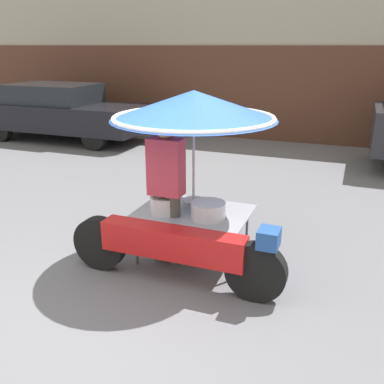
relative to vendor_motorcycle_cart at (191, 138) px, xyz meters
name	(u,v)px	position (x,y,z in m)	size (l,w,h in m)	color
ground_plane	(113,307)	(-0.36, -1.16, -1.47)	(36.00, 36.00, 0.00)	slate
shopfront_building	(286,62)	(-0.36, 8.06, 0.50)	(28.00, 2.06, 3.96)	#B2A893
vendor_motorcycle_cart	(191,138)	(0.00, 0.00, 0.00)	(2.39, 1.80, 1.96)	black
vendor_person	(166,184)	(-0.25, -0.12, -0.51)	(0.38, 0.23, 1.70)	#4C473D
parked_car	(60,111)	(-5.69, 5.14, -0.71)	(4.63, 1.74, 1.45)	black
potted_plant	(1,106)	(-9.20, 6.66, -0.92)	(0.83, 0.83, 0.98)	gray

